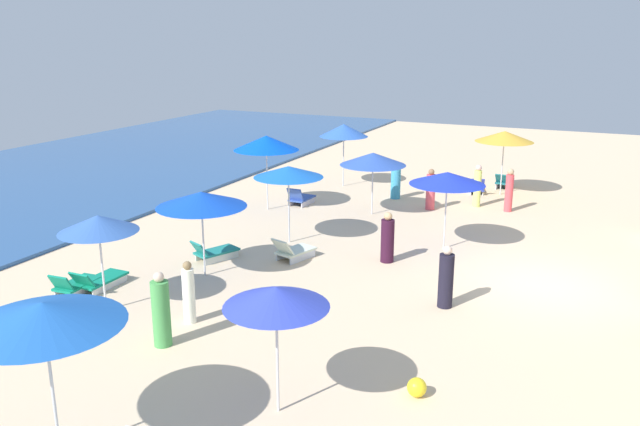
{
  "coord_description": "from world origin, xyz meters",
  "views": [
    {
      "loc": [
        -17.05,
        -1.25,
        6.47
      ],
      "look_at": [
        -0.21,
        6.54,
        1.29
      ],
      "focal_mm": 36.28,
      "sensor_mm": 36.0,
      "label": 1
    }
  ],
  "objects_px": {
    "lounge_chair_2_0": "(75,284)",
    "beach_ball_1": "(417,387)",
    "umbrella_5": "(266,143)",
    "beachgoer_7": "(388,239)",
    "umbrella_0": "(288,172)",
    "beachgoer_0": "(477,186)",
    "lounge_chair_5_0": "(301,198)",
    "lounge_chair_0_0": "(293,251)",
    "lounge_chair_7_1": "(504,182)",
    "umbrella_9": "(344,130)",
    "beachgoer_5": "(509,191)",
    "beachgoer_1": "(431,191)",
    "lounge_chair_7_0": "(476,187)",
    "umbrella_4": "(276,297)",
    "lounge_chair_2_1": "(98,280)",
    "umbrella_6": "(201,199)",
    "lounge_chair_6_0": "(214,252)",
    "umbrella_3": "(43,314)",
    "beachgoer_2": "(161,312)",
    "umbrella_1": "(373,159)",
    "umbrella_8": "(447,178)",
    "beachgoer_4": "(446,279)",
    "beachgoer_3": "(396,182)",
    "beachgoer_6": "(189,294)",
    "umbrella_7": "(504,136)"
  },
  "relations": [
    {
      "from": "umbrella_4",
      "to": "beach_ball_1",
      "type": "bearing_deg",
      "value": -54.47
    },
    {
      "from": "lounge_chair_0_0",
      "to": "beachgoer_7",
      "type": "xyz_separation_m",
      "value": [
        0.99,
        -2.58,
        0.42
      ]
    },
    {
      "from": "lounge_chair_0_0",
      "to": "umbrella_1",
      "type": "height_order",
      "value": "umbrella_1"
    },
    {
      "from": "beachgoer_3",
      "to": "beachgoer_4",
      "type": "distance_m",
      "value": 10.76
    },
    {
      "from": "beachgoer_1",
      "to": "beachgoer_7",
      "type": "bearing_deg",
      "value": 160.14
    },
    {
      "from": "umbrella_3",
      "to": "lounge_chair_5_0",
      "type": "bearing_deg",
      "value": 12.54
    },
    {
      "from": "lounge_chair_6_0",
      "to": "beachgoer_2",
      "type": "relative_size",
      "value": 0.9
    },
    {
      "from": "umbrella_4",
      "to": "beachgoer_2",
      "type": "height_order",
      "value": "umbrella_4"
    },
    {
      "from": "lounge_chair_2_0",
      "to": "beach_ball_1",
      "type": "distance_m",
      "value": 9.45
    },
    {
      "from": "lounge_chair_5_0",
      "to": "beachgoer_0",
      "type": "height_order",
      "value": "beachgoer_0"
    },
    {
      "from": "umbrella_4",
      "to": "beach_ball_1",
      "type": "xyz_separation_m",
      "value": [
        1.49,
        -2.09,
        -2.0
      ]
    },
    {
      "from": "umbrella_0",
      "to": "beachgoer_1",
      "type": "height_order",
      "value": "umbrella_0"
    },
    {
      "from": "beachgoer_0",
      "to": "beachgoer_2",
      "type": "height_order",
      "value": "beachgoer_2"
    },
    {
      "from": "umbrella_1",
      "to": "lounge_chair_2_0",
      "type": "height_order",
      "value": "umbrella_1"
    },
    {
      "from": "lounge_chair_0_0",
      "to": "umbrella_4",
      "type": "xyz_separation_m",
      "value": [
        -7.2,
        -3.39,
        1.91
      ]
    },
    {
      "from": "beachgoer_7",
      "to": "beach_ball_1",
      "type": "xyz_separation_m",
      "value": [
        -6.7,
        -2.9,
        -0.51
      ]
    },
    {
      "from": "umbrella_3",
      "to": "beachgoer_7",
      "type": "xyz_separation_m",
      "value": [
        10.75,
        -1.74,
        -1.75
      ]
    },
    {
      "from": "umbrella_5",
      "to": "beachgoer_7",
      "type": "xyz_separation_m",
      "value": [
        -3.63,
        -6.03,
        -1.86
      ]
    },
    {
      "from": "umbrella_3",
      "to": "lounge_chair_6_0",
      "type": "bearing_deg",
      "value": 18.6
    },
    {
      "from": "umbrella_6",
      "to": "lounge_chair_7_1",
      "type": "xyz_separation_m",
      "value": [
        14.13,
        -5.73,
        -1.89
      ]
    },
    {
      "from": "lounge_chair_5_0",
      "to": "lounge_chair_0_0",
      "type": "bearing_deg",
      "value": 116.57
    },
    {
      "from": "umbrella_5",
      "to": "beach_ball_1",
      "type": "relative_size",
      "value": 7.75
    },
    {
      "from": "beachgoer_2",
      "to": "beachgoer_7",
      "type": "distance_m",
      "value": 7.49
    },
    {
      "from": "beachgoer_0",
      "to": "lounge_chair_7_0",
      "type": "bearing_deg",
      "value": 149.73
    },
    {
      "from": "umbrella_0",
      "to": "beachgoer_0",
      "type": "height_order",
      "value": "umbrella_0"
    },
    {
      "from": "umbrella_9",
      "to": "beachgoer_6",
      "type": "distance_m",
      "value": 14.53
    },
    {
      "from": "umbrella_9",
      "to": "beachgoer_5",
      "type": "bearing_deg",
      "value": -99.96
    },
    {
      "from": "lounge_chair_2_0",
      "to": "umbrella_3",
      "type": "distance_m",
      "value": 7.31
    },
    {
      "from": "lounge_chair_2_1",
      "to": "umbrella_6",
      "type": "xyz_separation_m",
      "value": [
        1.97,
        -1.98,
        1.94
      ]
    },
    {
      "from": "beach_ball_1",
      "to": "beachgoer_4",
      "type": "bearing_deg",
      "value": 7.4
    },
    {
      "from": "umbrella_8",
      "to": "beachgoer_4",
      "type": "height_order",
      "value": "umbrella_8"
    },
    {
      "from": "lounge_chair_7_1",
      "to": "beach_ball_1",
      "type": "bearing_deg",
      "value": 97.11
    },
    {
      "from": "beachgoer_4",
      "to": "beachgoer_6",
      "type": "distance_m",
      "value": 6.13
    },
    {
      "from": "lounge_chair_7_0",
      "to": "beachgoer_2",
      "type": "height_order",
      "value": "beachgoer_2"
    },
    {
      "from": "beachgoer_4",
      "to": "lounge_chair_6_0",
      "type": "bearing_deg",
      "value": -108.89
    },
    {
      "from": "lounge_chair_6_0",
      "to": "beach_ball_1",
      "type": "height_order",
      "value": "lounge_chair_6_0"
    },
    {
      "from": "lounge_chair_2_1",
      "to": "lounge_chair_6_0",
      "type": "height_order",
      "value": "lounge_chair_6_0"
    },
    {
      "from": "lounge_chair_2_1",
      "to": "umbrella_4",
      "type": "height_order",
      "value": "umbrella_4"
    },
    {
      "from": "umbrella_0",
      "to": "umbrella_7",
      "type": "relative_size",
      "value": 0.94
    },
    {
      "from": "umbrella_1",
      "to": "umbrella_3",
      "type": "xyz_separation_m",
      "value": [
        -15.41,
        -0.46,
        0.36
      ]
    },
    {
      "from": "umbrella_0",
      "to": "beachgoer_0",
      "type": "bearing_deg",
      "value": -33.03
    },
    {
      "from": "umbrella_5",
      "to": "umbrella_9",
      "type": "bearing_deg",
      "value": -12.8
    },
    {
      "from": "lounge_chair_2_0",
      "to": "lounge_chair_7_1",
      "type": "height_order",
      "value": "lounge_chair_7_1"
    },
    {
      "from": "lounge_chair_0_0",
      "to": "beachgoer_5",
      "type": "height_order",
      "value": "beachgoer_5"
    },
    {
      "from": "lounge_chair_2_0",
      "to": "beachgoer_1",
      "type": "xyz_separation_m",
      "value": [
        11.87,
        -6.06,
        0.48
      ]
    },
    {
      "from": "lounge_chair_2_1",
      "to": "beachgoer_6",
      "type": "xyz_separation_m",
      "value": [
        -0.68,
        -3.39,
        0.47
      ]
    },
    {
      "from": "umbrella_3",
      "to": "lounge_chair_6_0",
      "type": "relative_size",
      "value": 1.75
    },
    {
      "from": "lounge_chair_2_1",
      "to": "umbrella_6",
      "type": "height_order",
      "value": "umbrella_6"
    },
    {
      "from": "umbrella_0",
      "to": "lounge_chair_7_0",
      "type": "xyz_separation_m",
      "value": [
        9.15,
        -4.05,
        -2.07
      ]
    },
    {
      "from": "lounge_chair_6_0",
      "to": "lounge_chair_7_0",
      "type": "xyz_separation_m",
      "value": [
        11.58,
        -5.29,
        -0.01
      ]
    }
  ]
}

